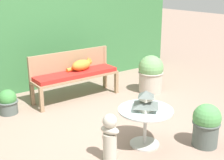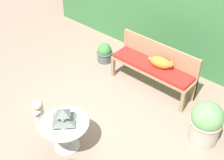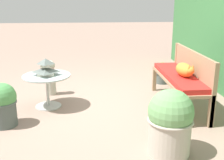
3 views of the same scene
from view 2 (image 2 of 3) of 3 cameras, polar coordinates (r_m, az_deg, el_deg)
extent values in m
plane|color=gray|center=(5.21, -2.69, -6.97)|extent=(30.00, 30.00, 0.00)
cube|color=#38703D|center=(6.52, 13.77, 11.77)|extent=(6.40, 1.07, 1.82)
cube|color=#937556|center=(5.98, 0.21, 2.39)|extent=(0.06, 0.06, 0.40)
cube|color=#937556|center=(5.33, 12.76, -3.99)|extent=(0.06, 0.06, 0.40)
cube|color=#937556|center=(6.21, 2.48, 3.90)|extent=(0.06, 0.06, 0.40)
cube|color=#937556|center=(5.59, 14.71, -2.02)|extent=(0.06, 0.06, 0.40)
cube|color=#937556|center=(5.60, 7.39, 2.03)|extent=(1.59, 0.43, 0.04)
cube|color=red|center=(5.57, 7.44, 2.48)|extent=(1.52, 0.40, 0.07)
cube|color=#937556|center=(6.10, 2.58, 5.71)|extent=(0.06, 0.06, 0.85)
cube|color=#937556|center=(5.46, 15.15, -0.15)|extent=(0.06, 0.06, 0.85)
cube|color=#937556|center=(5.60, 8.77, 5.06)|extent=(1.52, 0.04, 0.35)
ellipsoid|color=orange|center=(5.46, 8.82, 3.20)|extent=(0.41, 0.24, 0.19)
sphere|color=orange|center=(5.38, 10.61, 2.81)|extent=(0.11, 0.11, 0.11)
cone|color=orange|center=(5.37, 10.82, 3.51)|extent=(0.04, 0.04, 0.05)
cone|color=orange|center=(5.33, 10.55, 3.22)|extent=(0.04, 0.04, 0.05)
cylinder|color=orange|center=(5.61, 7.73, 3.58)|extent=(0.22, 0.09, 0.07)
cylinder|color=#B7B7B2|center=(4.85, -8.18, -11.77)|extent=(0.39, 0.39, 0.02)
cylinder|color=#B7B7B2|center=(4.67, -8.43, -9.91)|extent=(0.04, 0.04, 0.49)
cylinder|color=silver|center=(4.49, -8.72, -7.77)|extent=(0.71, 0.71, 0.01)
torus|color=#B7B7B2|center=(4.50, -8.71, -7.87)|extent=(0.71, 0.71, 0.02)
cube|color=beige|center=(4.47, -8.76, -7.49)|extent=(0.24, 0.24, 0.05)
pyramid|color=#56605B|center=(4.43, -8.84, -6.92)|extent=(0.32, 0.32, 0.07)
cube|color=beige|center=(4.38, -8.91, -6.36)|extent=(0.15, 0.15, 0.05)
pyramid|color=#56605B|center=(4.34, -9.00, -5.76)|extent=(0.20, 0.20, 0.08)
cylinder|color=#B7B2A3|center=(5.05, -13.00, -7.23)|extent=(0.17, 0.17, 0.35)
ellipsoid|color=#B7B2A3|center=(4.90, -13.36, -5.41)|extent=(0.22, 0.27, 0.09)
sphere|color=#B7B2A3|center=(4.83, -13.55, -4.42)|extent=(0.17, 0.17, 0.17)
cylinder|color=#ADA393|center=(4.95, 16.47, -8.81)|extent=(0.44, 0.44, 0.39)
torus|color=#ADA393|center=(4.82, 16.85, -7.29)|extent=(0.48, 0.48, 0.03)
sphere|color=#66995B|center=(4.76, 17.06, -6.49)|extent=(0.47, 0.47, 0.47)
cylinder|color=#4C5651|center=(6.44, -1.35, 4.33)|extent=(0.29, 0.29, 0.22)
torus|color=#4C5651|center=(6.39, -1.36, 5.05)|extent=(0.33, 0.33, 0.03)
sphere|color=#3D7F3D|center=(6.36, -1.37, 5.51)|extent=(0.28, 0.28, 0.28)
camera|label=1|loc=(5.36, -54.06, 4.30)|focal=50.00mm
camera|label=3|loc=(3.60, 54.85, -17.73)|focal=45.00mm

